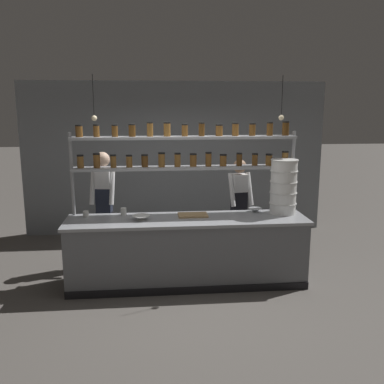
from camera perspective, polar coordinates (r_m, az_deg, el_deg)
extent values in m
plane|color=#5B5651|center=(6.04, -0.65, -11.99)|extent=(40.00, 40.00, 0.00)
cube|color=gray|center=(8.09, -2.20, 4.51)|extent=(5.63, 0.12, 2.83)
cube|color=slate|center=(5.87, -0.66, -8.06)|extent=(3.17, 0.72, 0.88)
cube|color=#999BA0|center=(5.73, -0.67, -3.72)|extent=(3.23, 0.76, 0.04)
cube|color=black|center=(5.68, -0.32, -13.00)|extent=(3.17, 0.03, 0.10)
cylinder|color=#999BA0|center=(6.10, -15.48, -2.01)|extent=(0.04, 0.04, 2.05)
cylinder|color=#999BA0|center=(6.33, 13.05, -1.40)|extent=(0.04, 0.04, 2.05)
cube|color=#999BA0|center=(5.92, -0.96, 3.25)|extent=(3.07, 0.28, 0.04)
cylinder|color=brown|center=(5.96, -14.66, 3.88)|extent=(0.09, 0.09, 0.16)
cylinder|color=black|center=(5.95, -14.70, 4.73)|extent=(0.09, 0.09, 0.02)
cylinder|color=brown|center=(5.93, -12.59, 4.03)|extent=(0.09, 0.09, 0.18)
cylinder|color=black|center=(5.92, -12.63, 4.98)|extent=(0.09, 0.09, 0.02)
cylinder|color=brown|center=(5.91, -10.45, 3.98)|extent=(0.08, 0.08, 0.16)
cylinder|color=black|center=(5.90, -10.48, 4.83)|extent=(0.08, 0.08, 0.02)
cylinder|color=brown|center=(5.90, -8.36, 4.00)|extent=(0.08, 0.08, 0.15)
cylinder|color=black|center=(5.89, -8.39, 4.82)|extent=(0.09, 0.09, 0.02)
cylinder|color=#513314|center=(5.89, -6.32, 4.07)|extent=(0.09, 0.09, 0.16)
cylinder|color=black|center=(5.88, -6.34, 4.92)|extent=(0.09, 0.09, 0.02)
cylinder|color=brown|center=(5.89, -4.08, 4.23)|extent=(0.09, 0.09, 0.18)
cylinder|color=black|center=(5.88, -4.09, 5.18)|extent=(0.09, 0.09, 0.02)
cylinder|color=brown|center=(5.90, -1.94, 4.22)|extent=(0.09, 0.09, 0.17)
cylinder|color=black|center=(5.89, -1.95, 5.14)|extent=(0.09, 0.09, 0.02)
cylinder|color=brown|center=(5.92, 0.16, 4.20)|extent=(0.09, 0.09, 0.16)
cylinder|color=black|center=(5.91, 0.16, 5.06)|extent=(0.10, 0.10, 0.02)
cylinder|color=brown|center=(5.94, 2.21, 4.30)|extent=(0.09, 0.09, 0.18)
cylinder|color=black|center=(5.93, 2.22, 5.24)|extent=(0.09, 0.09, 0.02)
cylinder|color=brown|center=(5.98, 4.18, 4.18)|extent=(0.09, 0.09, 0.15)
cylinder|color=black|center=(5.97, 4.19, 4.97)|extent=(0.10, 0.10, 0.02)
cylinder|color=#513314|center=(6.02, 6.32, 4.27)|extent=(0.08, 0.08, 0.16)
cylinder|color=black|center=(6.01, 6.34, 5.13)|extent=(0.08, 0.08, 0.02)
cylinder|color=brown|center=(6.07, 8.38, 4.23)|extent=(0.08, 0.08, 0.15)
cylinder|color=black|center=(6.06, 8.40, 5.03)|extent=(0.08, 0.08, 0.02)
cylinder|color=brown|center=(6.12, 10.22, 4.18)|extent=(0.09, 0.09, 0.14)
cylinder|color=black|center=(6.11, 10.25, 4.94)|extent=(0.10, 0.10, 0.02)
cylinder|color=brown|center=(6.18, 12.30, 4.35)|extent=(0.09, 0.09, 0.18)
cylinder|color=black|center=(6.17, 12.34, 5.27)|extent=(0.09, 0.09, 0.02)
cube|color=#999BA0|center=(5.88, -0.97, 7.26)|extent=(3.07, 0.28, 0.04)
cylinder|color=brown|center=(5.93, -14.82, 7.79)|extent=(0.10, 0.10, 0.14)
cylinder|color=black|center=(5.92, -14.87, 8.57)|extent=(0.10, 0.10, 0.02)
cylinder|color=brown|center=(5.89, -12.63, 7.89)|extent=(0.08, 0.08, 0.15)
cylinder|color=black|center=(5.89, -12.67, 8.70)|extent=(0.08, 0.08, 0.02)
cylinder|color=brown|center=(5.87, -10.26, 7.96)|extent=(0.08, 0.08, 0.14)
cylinder|color=black|center=(5.87, -10.29, 8.77)|extent=(0.08, 0.08, 0.02)
cylinder|color=#513314|center=(5.86, -7.99, 8.07)|extent=(0.09, 0.09, 0.15)
cylinder|color=black|center=(5.85, -8.02, 8.92)|extent=(0.10, 0.10, 0.02)
cylinder|color=brown|center=(5.85, -5.62, 8.23)|extent=(0.08, 0.08, 0.18)
cylinder|color=black|center=(5.84, -5.64, 9.19)|extent=(0.09, 0.09, 0.02)
cylinder|color=brown|center=(5.85, -3.34, 8.26)|extent=(0.09, 0.09, 0.17)
cylinder|color=black|center=(5.85, -3.36, 9.20)|extent=(0.10, 0.10, 0.02)
cylinder|color=brown|center=(5.87, -0.95, 8.16)|extent=(0.08, 0.08, 0.15)
cylinder|color=black|center=(5.87, -0.96, 8.99)|extent=(0.08, 0.08, 0.02)
cylinder|color=#513314|center=(5.89, 1.29, 8.27)|extent=(0.08, 0.08, 0.17)
cylinder|color=black|center=(5.89, 1.30, 9.19)|extent=(0.08, 0.08, 0.02)
cylinder|color=brown|center=(5.93, 3.64, 8.13)|extent=(0.10, 0.10, 0.14)
cylinder|color=black|center=(5.92, 3.65, 8.91)|extent=(0.10, 0.10, 0.02)
cylinder|color=brown|center=(5.97, 5.80, 8.23)|extent=(0.09, 0.09, 0.16)
cylinder|color=black|center=(5.96, 5.82, 9.10)|extent=(0.09, 0.09, 0.02)
cylinder|color=brown|center=(6.02, 8.04, 8.17)|extent=(0.09, 0.09, 0.16)
cylinder|color=black|center=(6.01, 8.07, 9.01)|extent=(0.09, 0.09, 0.02)
cylinder|color=brown|center=(6.08, 10.33, 8.20)|extent=(0.09, 0.09, 0.17)
cylinder|color=black|center=(6.07, 10.36, 9.09)|extent=(0.09, 0.09, 0.02)
cylinder|color=#513314|center=(6.14, 12.37, 8.19)|extent=(0.09, 0.09, 0.18)
cylinder|color=black|center=(6.14, 12.41, 9.12)|extent=(0.10, 0.10, 0.02)
cylinder|color=black|center=(6.68, -12.11, -6.06)|extent=(0.11, 0.11, 0.84)
cylinder|color=black|center=(6.64, -10.76, -6.11)|extent=(0.11, 0.11, 0.84)
cube|color=#232838|center=(6.51, -11.65, -1.05)|extent=(0.24, 0.20, 0.36)
cube|color=white|center=(6.44, -11.77, 1.81)|extent=(0.24, 0.21, 0.30)
sphere|color=beige|center=(6.40, -11.87, 4.27)|extent=(0.22, 0.22, 0.22)
cylinder|color=white|center=(6.44, -13.11, 0.83)|extent=(0.10, 0.26, 0.55)
cylinder|color=white|center=(6.37, -10.60, 0.82)|extent=(0.10, 0.26, 0.55)
cylinder|color=black|center=(6.77, 5.55, -5.91)|extent=(0.11, 0.11, 0.77)
cylinder|color=black|center=(6.83, 6.81, -5.79)|extent=(0.11, 0.11, 0.77)
cube|color=black|center=(6.66, 6.29, -1.33)|extent=(0.25, 0.20, 0.33)
cube|color=white|center=(6.60, 6.34, 1.23)|extent=(0.25, 0.21, 0.27)
sphere|color=#A37A5B|center=(6.56, 6.39, 3.44)|extent=(0.20, 0.20, 0.20)
cylinder|color=white|center=(6.51, 5.33, 0.29)|extent=(0.11, 0.25, 0.51)
cylinder|color=white|center=(6.61, 7.69, 0.42)|extent=(0.11, 0.25, 0.51)
cylinder|color=white|center=(6.11, 11.97, -2.15)|extent=(0.36, 0.36, 0.14)
cylinder|color=silver|center=(6.09, 12.00, -1.45)|extent=(0.38, 0.38, 0.01)
cylinder|color=white|center=(6.08, 12.03, -0.76)|extent=(0.36, 0.36, 0.14)
cylinder|color=silver|center=(6.06, 12.06, -0.06)|extent=(0.38, 0.38, 0.01)
cylinder|color=white|center=(6.05, 12.09, 0.65)|extent=(0.36, 0.36, 0.14)
cylinder|color=silver|center=(6.03, 12.12, 1.35)|extent=(0.38, 0.38, 0.01)
cylinder|color=white|center=(6.02, 12.15, 2.06)|extent=(0.36, 0.36, 0.14)
cylinder|color=silver|center=(6.01, 12.19, 2.78)|extent=(0.38, 0.38, 0.01)
cylinder|color=white|center=(6.00, 12.22, 3.49)|extent=(0.36, 0.36, 0.14)
cylinder|color=silver|center=(5.99, 12.25, 4.21)|extent=(0.38, 0.38, 0.01)
cube|color=#A88456|center=(5.85, 0.11, -3.09)|extent=(0.40, 0.26, 0.02)
cylinder|color=silver|center=(5.68, -6.79, -3.69)|extent=(0.11, 0.11, 0.01)
cone|color=silver|center=(5.67, -6.79, -3.43)|extent=(0.24, 0.24, 0.07)
cylinder|color=silver|center=(6.13, 8.40, -2.59)|extent=(0.09, 0.09, 0.01)
cone|color=silver|center=(6.13, 8.40, -2.40)|extent=(0.20, 0.20, 0.05)
cylinder|color=silver|center=(5.98, -13.97, -2.84)|extent=(0.08, 0.08, 0.08)
cylinder|color=silver|center=(5.97, -9.11, -2.58)|extent=(0.08, 0.08, 0.10)
cylinder|color=black|center=(5.55, -13.03, 12.33)|extent=(0.01, 0.01, 0.54)
sphere|color=#F9E5B2|center=(5.56, -12.90, 9.57)|extent=(0.07, 0.07, 0.07)
cylinder|color=black|center=(5.77, 11.93, 12.34)|extent=(0.01, 0.01, 0.54)
sphere|color=#F9E5B2|center=(5.77, 11.82, 9.68)|extent=(0.07, 0.07, 0.07)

